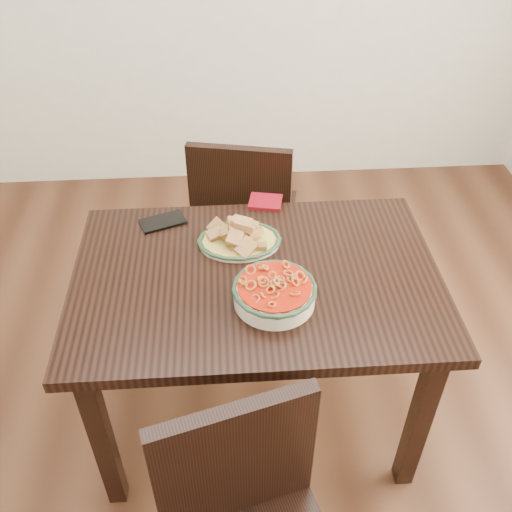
{
  "coord_description": "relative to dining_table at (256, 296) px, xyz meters",
  "views": [
    {
      "loc": [
        -0.13,
        -1.45,
        1.98
      ],
      "look_at": [
        -0.04,
        -0.06,
        0.81
      ],
      "focal_mm": 40.0,
      "sensor_mm": 36.0,
      "label": 1
    }
  ],
  "objects": [
    {
      "name": "napkin",
      "position": [
        0.06,
        0.4,
        0.11
      ],
      "size": [
        0.14,
        0.12,
        0.01
      ],
      "primitive_type": "cube",
      "rotation": [
        0.0,
        0.0,
        -0.2
      ],
      "color": "maroon",
      "rests_on": "dining_table"
    },
    {
      "name": "smartphone",
      "position": [
        -0.32,
        0.3,
        0.1
      ],
      "size": [
        0.18,
        0.14,
        0.01
      ],
      "primitive_type": "cube",
      "rotation": [
        0.0,
        0.0,
        0.36
      ],
      "color": "black",
      "rests_on": "dining_table"
    },
    {
      "name": "dining_table",
      "position": [
        0.0,
        0.0,
        0.0
      ],
      "size": [
        1.19,
        0.79,
        0.75
      ],
      "color": "black",
      "rests_on": "ground"
    },
    {
      "name": "chair_far",
      "position": [
        -0.01,
        0.68,
        -0.15
      ],
      "size": [
        0.5,
        0.5,
        0.89
      ],
      "rotation": [
        0.0,
        0.0,
        2.93
      ],
      "color": "black",
      "rests_on": "ground"
    },
    {
      "name": "noodle_bowl",
      "position": [
        0.05,
        -0.13,
        0.14
      ],
      "size": [
        0.26,
        0.26,
        0.08
      ],
      "color": "#EEE5C9",
      "rests_on": "dining_table"
    },
    {
      "name": "fish_plate",
      "position": [
        -0.05,
        0.16,
        0.14
      ],
      "size": [
        0.28,
        0.22,
        0.11
      ],
      "color": "beige",
      "rests_on": "dining_table"
    },
    {
      "name": "floor",
      "position": [
        0.04,
        0.08,
        -0.65
      ],
      "size": [
        3.5,
        3.5,
        0.0
      ],
      "primitive_type": "plane",
      "color": "#3A1F12",
      "rests_on": "ground"
    }
  ]
}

